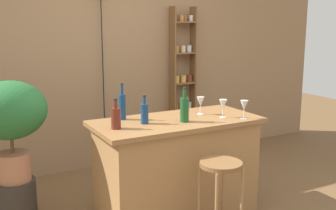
{
  "coord_description": "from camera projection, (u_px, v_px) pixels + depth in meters",
  "views": [
    {
      "loc": [
        -1.78,
        -2.8,
        1.77
      ],
      "look_at": [
        0.05,
        0.55,
        0.99
      ],
      "focal_mm": 44.83,
      "sensor_mm": 36.0,
      "label": 1
    }
  ],
  "objects": [
    {
      "name": "back_wall",
      "position": [
        108.0,
        51.0,
        5.0
      ],
      "size": [
        6.4,
        0.1,
        2.8
      ],
      "primitive_type": "cube",
      "color": "#997551",
      "rests_on": "ground"
    },
    {
      "name": "kitchen_counter",
      "position": [
        176.0,
        168.0,
        3.77
      ],
      "size": [
        1.48,
        0.7,
        0.91
      ],
      "color": "#9E7042",
      "rests_on": "ground"
    },
    {
      "name": "bar_stool",
      "position": [
        220.0,
        184.0,
        3.27
      ],
      "size": [
        0.33,
        0.33,
        0.69
      ],
      "color": "#997047",
      "rests_on": "ground"
    },
    {
      "name": "spice_shelf",
      "position": [
        183.0,
        85.0,
        5.41
      ],
      "size": [
        0.32,
        0.15,
        1.93
      ],
      "color": "brown",
      "rests_on": "ground"
    },
    {
      "name": "plant_stool",
      "position": [
        16.0,
        200.0,
        3.74
      ],
      "size": [
        0.35,
        0.35,
        0.37
      ],
      "primitive_type": "cylinder",
      "color": "#2D2823",
      "rests_on": "ground"
    },
    {
      "name": "potted_plant",
      "position": [
        10.0,
        116.0,
        3.59
      ],
      "size": [
        0.64,
        0.57,
        0.89
      ],
      "color": "#A86B4C",
      "rests_on": "plant_stool"
    },
    {
      "name": "bottle_spirits_clear",
      "position": [
        116.0,
        117.0,
        3.35
      ],
      "size": [
        0.08,
        0.08,
        0.25
      ],
      "color": "#5B2319",
      "rests_on": "kitchen_counter"
    },
    {
      "name": "bottle_soda_blue",
      "position": [
        122.0,
        106.0,
        3.66
      ],
      "size": [
        0.06,
        0.06,
        0.32
      ],
      "color": "navy",
      "rests_on": "kitchen_counter"
    },
    {
      "name": "bottle_vinegar",
      "position": [
        145.0,
        113.0,
        3.52
      ],
      "size": [
        0.07,
        0.07,
        0.24
      ],
      "color": "navy",
      "rests_on": "kitchen_counter"
    },
    {
      "name": "bottle_olive_oil",
      "position": [
        184.0,
        109.0,
        3.58
      ],
      "size": [
        0.08,
        0.08,
        0.3
      ],
      "color": "#194C23",
      "rests_on": "kitchen_counter"
    },
    {
      "name": "wine_glass_left",
      "position": [
        200.0,
        102.0,
        3.86
      ],
      "size": [
        0.07,
        0.07,
        0.16
      ],
      "color": "silver",
      "rests_on": "kitchen_counter"
    },
    {
      "name": "wine_glass_center",
      "position": [
        223.0,
        105.0,
        3.73
      ],
      "size": [
        0.07,
        0.07,
        0.16
      ],
      "color": "silver",
      "rests_on": "kitchen_counter"
    },
    {
      "name": "wine_glass_right",
      "position": [
        244.0,
        106.0,
        3.69
      ],
      "size": [
        0.07,
        0.07,
        0.16
      ],
      "color": "silver",
      "rests_on": "kitchen_counter"
    }
  ]
}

